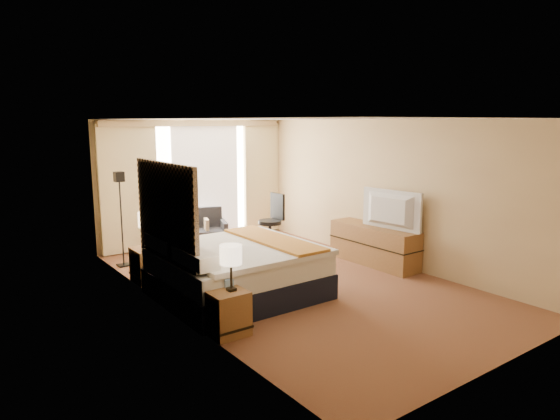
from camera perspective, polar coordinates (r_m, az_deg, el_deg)
floor at (r=8.14m, az=1.61°, el=-8.26°), size 4.20×7.00×0.02m
ceiling at (r=7.73m, az=1.71°, el=10.36°), size 4.20×7.00×0.02m
wall_back at (r=10.78m, az=-9.82°, el=3.23°), size 4.20×0.02×2.60m
wall_front at (r=5.55m, az=24.42°, el=-4.02°), size 4.20×0.02×2.60m
wall_left at (r=6.77m, az=-12.55°, el=-0.92°), size 0.02×7.00×2.60m
wall_right at (r=9.25m, az=12.01°, el=2.03°), size 0.02×7.00×2.60m
headboard at (r=6.97m, az=-12.90°, el=-0.79°), size 0.06×1.85×1.50m
nightstand_left at (r=6.25m, az=-6.24°, el=-11.48°), size 0.45×0.52×0.55m
nightstand_right at (r=8.40m, az=-14.84°, el=-6.06°), size 0.45×0.52×0.55m
media_dresser at (r=9.23m, az=10.67°, el=-3.95°), size 0.50×1.80×0.70m
window at (r=10.87m, az=-8.57°, el=3.42°), size 2.30×0.02×2.30m
curtains at (r=10.67m, az=-9.58°, el=3.75°), size 4.12×0.19×2.56m
bed at (r=7.47m, az=-4.98°, el=-6.85°), size 2.21×2.02×1.07m
loveseat at (r=10.43m, az=-9.65°, el=-2.79°), size 1.43×1.09×0.79m
floor_lamp at (r=9.22m, az=-17.79°, el=1.11°), size 0.21×0.21×1.70m
desk_chair at (r=10.26m, az=-0.89°, el=-1.55°), size 0.54×0.54×1.11m
lamp_left at (r=5.99m, az=-5.64°, el=-5.21°), size 0.27×0.27×0.57m
lamp_right at (r=8.24m, az=-14.95°, el=-1.14°), size 0.28×0.28×0.59m
tissue_box at (r=6.26m, az=-5.92°, el=-8.27°), size 0.13×0.13×0.10m
telephone at (r=8.34m, az=-14.71°, el=-3.96°), size 0.22×0.20×0.07m
television at (r=8.84m, az=12.16°, el=-0.04°), size 0.28×1.20×0.69m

